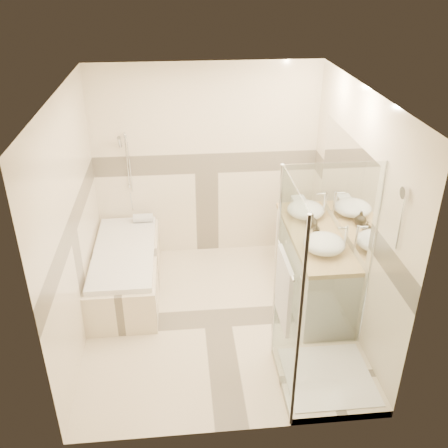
{
  "coord_description": "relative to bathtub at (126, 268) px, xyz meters",
  "views": [
    {
      "loc": [
        -0.35,
        -4.37,
        3.54
      ],
      "look_at": [
        0.1,
        0.25,
        1.05
      ],
      "focal_mm": 40.0,
      "sensor_mm": 36.0,
      "label": 1
    }
  ],
  "objects": [
    {
      "name": "faucet_near",
      "position": [
        2.34,
        0.07,
        0.72
      ],
      "size": [
        0.13,
        0.03,
        0.31
      ],
      "color": "silver",
      "rests_on": "vanity"
    },
    {
      "name": "folded_towels",
      "position": [
        2.13,
        0.36,
        0.58
      ],
      "size": [
        0.17,
        0.27,
        0.08
      ],
      "primitive_type": "cube",
      "rotation": [
        0.0,
        0.0,
        0.06
      ],
      "color": "silver",
      "rests_on": "vanity"
    },
    {
      "name": "vessel_sink_near",
      "position": [
        2.13,
        0.07,
        0.63
      ],
      "size": [
        0.43,
        0.43,
        0.17
      ],
      "primitive_type": "ellipsoid",
      "color": "white",
      "rests_on": "vanity"
    },
    {
      "name": "faucet_far",
      "position": [
        2.35,
        -0.72,
        0.71
      ],
      "size": [
        0.12,
        0.03,
        0.28
      ],
      "color": "silver",
      "rests_on": "vanity"
    },
    {
      "name": "vanity",
      "position": [
        2.15,
        -0.35,
        0.12
      ],
      "size": [
        0.58,
        1.62,
        0.85
      ],
      "color": "silver",
      "rests_on": "ground"
    },
    {
      "name": "vessel_sink_far",
      "position": [
        2.13,
        -0.72,
        0.63
      ],
      "size": [
        0.44,
        0.44,
        0.17
      ],
      "primitive_type": "ellipsoid",
      "color": "white",
      "rests_on": "vanity"
    },
    {
      "name": "bathtub",
      "position": [
        0.0,
        0.0,
        0.0
      ],
      "size": [
        0.75,
        1.7,
        0.56
      ],
      "color": "beige",
      "rests_on": "ground"
    },
    {
      "name": "amenity_bottle_b",
      "position": [
        2.13,
        -0.21,
        0.63
      ],
      "size": [
        0.14,
        0.14,
        0.17
      ],
      "primitive_type": "imported",
      "rotation": [
        0.0,
        0.0,
        0.04
      ],
      "color": "black",
      "rests_on": "vanity"
    },
    {
      "name": "rolled_towel",
      "position": [
        0.19,
        0.67,
        0.31
      ],
      "size": [
        0.24,
        0.11,
        0.11
      ],
      "primitive_type": "cylinder",
      "rotation": [
        0.0,
        1.57,
        0.0
      ],
      "color": "silver",
      "rests_on": "bathtub"
    },
    {
      "name": "shower_enclosure",
      "position": [
        1.86,
        -1.62,
        0.2
      ],
      "size": [
        0.96,
        0.93,
        2.04
      ],
      "color": "beige",
      "rests_on": "ground"
    },
    {
      "name": "room",
      "position": [
        1.08,
        -0.64,
        0.95
      ],
      "size": [
        2.82,
        3.02,
        2.52
      ],
      "color": "beige",
      "rests_on": "ground"
    },
    {
      "name": "amenity_bottle_a",
      "position": [
        2.13,
        -0.41,
        0.62
      ],
      "size": [
        0.08,
        0.08,
        0.15
      ],
      "primitive_type": "imported",
      "rotation": [
        0.0,
        0.0,
        -0.13
      ],
      "color": "black",
      "rests_on": "vanity"
    }
  ]
}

